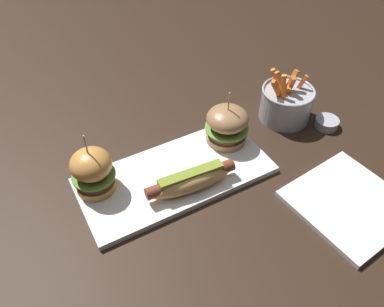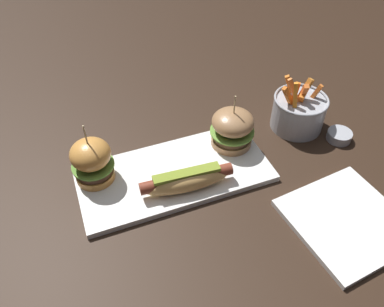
{
  "view_description": "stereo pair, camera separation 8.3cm",
  "coord_description": "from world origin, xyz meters",
  "px_view_note": "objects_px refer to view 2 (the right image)",
  "views": [
    {
      "loc": [
        -0.25,
        -0.52,
        0.63
      ],
      "look_at": [
        0.04,
        0.0,
        0.05
      ],
      "focal_mm": 36.23,
      "sensor_mm": 36.0,
      "label": 1
    },
    {
      "loc": [
        -0.17,
        -0.55,
        0.63
      ],
      "look_at": [
        0.04,
        0.0,
        0.05
      ],
      "focal_mm": 36.23,
      "sensor_mm": 36.0,
      "label": 2
    }
  ],
  "objects_px": {
    "slider_right": "(232,128)",
    "sauce_ramekin": "(339,136)",
    "slider_left": "(92,161)",
    "hot_dog": "(187,180)",
    "side_plate": "(347,221)",
    "fries_bucket": "(298,111)",
    "platter_main": "(174,174)"
  },
  "relations": [
    {
      "from": "sauce_ramekin",
      "to": "slider_right",
      "type": "bearing_deg",
      "value": 164.96
    },
    {
      "from": "fries_bucket",
      "to": "sauce_ramekin",
      "type": "relative_size",
      "value": 2.4
    },
    {
      "from": "slider_right",
      "to": "fries_bucket",
      "type": "relative_size",
      "value": 0.96
    },
    {
      "from": "slider_left",
      "to": "side_plate",
      "type": "relative_size",
      "value": 0.68
    },
    {
      "from": "hot_dog",
      "to": "slider_left",
      "type": "height_order",
      "value": "slider_left"
    },
    {
      "from": "side_plate",
      "to": "slider_left",
      "type": "bearing_deg",
      "value": 146.93
    },
    {
      "from": "sauce_ramekin",
      "to": "platter_main",
      "type": "bearing_deg",
      "value": 175.8
    },
    {
      "from": "slider_left",
      "to": "fries_bucket",
      "type": "relative_size",
      "value": 1.04
    },
    {
      "from": "slider_left",
      "to": "sauce_ramekin",
      "type": "xyz_separation_m",
      "value": [
        0.58,
        -0.07,
        -0.05
      ]
    },
    {
      "from": "sauce_ramekin",
      "to": "slider_left",
      "type": "bearing_deg",
      "value": 172.6
    },
    {
      "from": "hot_dog",
      "to": "sauce_ramekin",
      "type": "relative_size",
      "value": 3.39
    },
    {
      "from": "hot_dog",
      "to": "slider_right",
      "type": "relative_size",
      "value": 1.47
    },
    {
      "from": "slider_right",
      "to": "sauce_ramekin",
      "type": "distance_m",
      "value": 0.27
    },
    {
      "from": "fries_bucket",
      "to": "slider_right",
      "type": "bearing_deg",
      "value": -175.88
    },
    {
      "from": "slider_right",
      "to": "sauce_ramekin",
      "type": "bearing_deg",
      "value": -15.04
    },
    {
      "from": "platter_main",
      "to": "slider_right",
      "type": "xyz_separation_m",
      "value": [
        0.16,
        0.04,
        0.05
      ]
    },
    {
      "from": "platter_main",
      "to": "slider_left",
      "type": "bearing_deg",
      "value": 164.74
    },
    {
      "from": "side_plate",
      "to": "platter_main",
      "type": "bearing_deg",
      "value": 138.83
    },
    {
      "from": "hot_dog",
      "to": "fries_bucket",
      "type": "bearing_deg",
      "value": 17.56
    },
    {
      "from": "slider_left",
      "to": "sauce_ramekin",
      "type": "height_order",
      "value": "slider_left"
    },
    {
      "from": "slider_left",
      "to": "side_plate",
      "type": "height_order",
      "value": "slider_left"
    },
    {
      "from": "slider_right",
      "to": "side_plate",
      "type": "height_order",
      "value": "slider_right"
    },
    {
      "from": "sauce_ramekin",
      "to": "fries_bucket",
      "type": "bearing_deg",
      "value": 130.44
    },
    {
      "from": "slider_right",
      "to": "sauce_ramekin",
      "type": "xyz_separation_m",
      "value": [
        0.26,
        -0.07,
        -0.05
      ]
    },
    {
      "from": "platter_main",
      "to": "side_plate",
      "type": "distance_m",
      "value": 0.37
    },
    {
      "from": "hot_dog",
      "to": "slider_left",
      "type": "xyz_separation_m",
      "value": [
        -0.17,
        0.1,
        0.03
      ]
    },
    {
      "from": "sauce_ramekin",
      "to": "side_plate",
      "type": "xyz_separation_m",
      "value": [
        -0.14,
        -0.21,
        -0.01
      ]
    },
    {
      "from": "platter_main",
      "to": "fries_bucket",
      "type": "distance_m",
      "value": 0.35
    },
    {
      "from": "hot_dog",
      "to": "sauce_ramekin",
      "type": "xyz_separation_m",
      "value": [
        0.4,
        0.02,
        -0.03
      ]
    },
    {
      "from": "fries_bucket",
      "to": "side_plate",
      "type": "distance_m",
      "value": 0.3
    },
    {
      "from": "slider_right",
      "to": "slider_left",
      "type": "bearing_deg",
      "value": 178.97
    },
    {
      "from": "platter_main",
      "to": "sauce_ramekin",
      "type": "relative_size",
      "value": 7.18
    }
  ]
}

